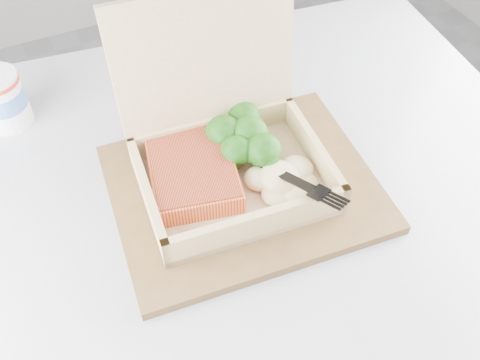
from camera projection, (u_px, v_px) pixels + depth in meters
name	position (u px, v px, depth m)	size (l,w,h in m)	color
cafe_table	(260.00, 295.00, 0.82)	(0.96, 0.96, 0.75)	black
serving_tray	(243.00, 188.00, 0.70)	(0.34, 0.27, 0.01)	brown
takeout_container	(224.00, 139.00, 0.67)	(0.25, 0.23, 0.22)	tan
salmon_fillet	(192.00, 171.00, 0.67)	(0.11, 0.14, 0.03)	orange
broccoli_pile	(250.00, 138.00, 0.70)	(0.12, 0.12, 0.04)	#297419
mashed_potatoes	(279.00, 178.00, 0.67)	(0.09, 0.08, 0.03)	beige
plastic_fork	(265.00, 162.00, 0.67)	(0.07, 0.16, 0.03)	black
paper_cup	(2.00, 98.00, 0.76)	(0.07, 0.07, 0.08)	white
receipt	(207.00, 99.00, 0.82)	(0.08, 0.15, 0.00)	white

